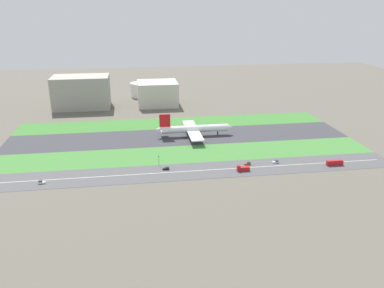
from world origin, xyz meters
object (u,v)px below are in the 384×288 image
(bus_0, at_px, (335,163))
(terminal_building, at_px, (82,92))
(traffic_light, at_px, (159,160))
(fuel_tank_west, at_px, (140,90))
(airliner, at_px, (193,129))
(car_3, at_px, (276,162))
(hangar_building, at_px, (158,93))
(car_0, at_px, (166,168))
(car_1, at_px, (41,182))
(car_2, at_px, (248,164))
(truck_0, at_px, (243,169))

(bus_0, relative_size, terminal_building, 0.20)
(traffic_light, distance_m, fuel_tank_west, 219.12)
(airliner, xyz_separation_m, car_3, (47.77, -68.00, -5.31))
(car_3, distance_m, hangar_building, 195.04)
(car_0, bearing_deg, fuel_tank_west, 92.56)
(car_1, relative_size, hangar_building, 0.10)
(car_1, relative_size, car_0, 1.00)
(car_2, relative_size, truck_0, 0.52)
(car_2, bearing_deg, terminal_building, 125.40)
(car_0, xyz_separation_m, bus_0, (114.87, -10.00, 0.90))
(airliner, bearing_deg, car_2, -67.94)
(car_0, bearing_deg, terminal_building, 111.88)
(truck_0, bearing_deg, traffic_light, -18.37)
(bus_0, xyz_separation_m, terminal_building, (-187.94, 192.00, 15.09))
(terminal_building, relative_size, fuel_tank_west, 2.48)
(car_0, height_order, bus_0, bus_0)
(airliner, distance_m, traffic_light, 68.48)
(car_2, distance_m, hangar_building, 188.83)
(car_0, xyz_separation_m, hangar_building, (7.37, 182.00, 11.89))
(car_1, relative_size, car_2, 1.00)
(car_3, distance_m, bus_0, 39.69)
(bus_0, bearing_deg, car_3, -14.60)
(car_1, xyz_separation_m, car_2, (134.17, 10.00, 0.00))
(airliner, bearing_deg, traffic_light, -118.76)
(car_1, relative_size, car_3, 1.00)
(hangar_building, bearing_deg, bus_0, -60.76)
(traffic_light, bearing_deg, car_2, -7.53)
(airliner, bearing_deg, fuel_tank_west, 103.73)
(car_1, distance_m, car_0, 78.54)
(car_3, bearing_deg, hangar_building, 110.79)
(traffic_light, bearing_deg, truck_0, -18.37)
(airliner, xyz_separation_m, traffic_light, (-32.93, -60.01, -1.94))
(hangar_building, bearing_deg, truck_0, -77.49)
(car_0, distance_m, hangar_building, 182.54)
(car_1, xyz_separation_m, car_3, (154.38, 10.00, 0.00))
(terminal_building, bearing_deg, car_1, -91.44)
(car_0, xyz_separation_m, fuel_tank_west, (-10.16, 227.00, 7.42))
(car_1, height_order, truck_0, truck_0)
(car_0, bearing_deg, car_3, 0.00)
(truck_0, bearing_deg, car_3, -159.33)
(car_0, relative_size, fuel_tank_west, 0.19)
(traffic_light, distance_m, hangar_building, 174.60)
(bus_0, distance_m, fuel_tank_west, 268.04)
(airliner, relative_size, car_0, 14.77)
(terminal_building, distance_m, fuel_tank_west, 77.83)
(airliner, xyz_separation_m, truck_0, (21.26, -78.00, -4.56))
(traffic_light, height_order, hangar_building, hangar_building)
(bus_0, relative_size, traffic_light, 1.61)
(airliner, height_order, car_3, airliner)
(car_2, relative_size, terminal_building, 0.08)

